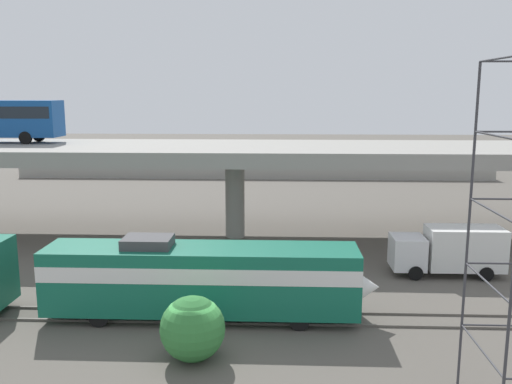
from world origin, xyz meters
name	(u,v)px	position (x,y,z in m)	size (l,w,h in m)	color
ground_plane	(198,355)	(0.00, 0.00, 0.00)	(260.00, 260.00, 0.00)	#565149
rail_strip_near	(208,323)	(0.00, 3.23, 0.06)	(110.00, 0.12, 0.12)	#59544C
rail_strip_far	(212,311)	(0.00, 4.77, 0.06)	(110.00, 0.12, 0.12)	#59544C
train_locomotive	(217,276)	(0.39, 4.00, 2.19)	(16.61, 3.04, 4.18)	#14664C
highway_overpass	(235,154)	(0.00, 20.00, 6.56)	(96.00, 11.13, 7.23)	gray
service_truck_west	(450,249)	(14.09, 11.32, 1.64)	(6.80, 2.46, 3.04)	silver
pier_parking_lot	(255,167)	(0.00, 55.00, 0.83)	(62.78, 11.64, 1.67)	gray
parked_car_0	(225,155)	(-4.44, 56.19, 2.44)	(4.45, 1.91, 1.50)	#515459
parked_car_1	(375,155)	(17.30, 57.61, 2.44)	(4.62, 1.95, 1.50)	silver
parked_car_2	(428,155)	(24.65, 56.90, 2.44)	(4.32, 2.00, 1.50)	#9E998C
parked_car_3	(435,157)	(25.04, 54.55, 2.44)	(4.66, 1.95, 1.50)	#B7B7BC
parked_car_4	(118,153)	(-20.33, 57.53, 2.44)	(4.05, 1.88, 1.50)	#B7B7BC
parked_car_5	(153,154)	(-15.07, 57.60, 2.44)	(4.01, 1.95, 1.50)	black
harbor_water	(261,155)	(0.00, 78.00, 0.00)	(140.00, 36.00, 0.01)	navy
shrub_right	(193,329)	(-0.16, -0.41, 1.39)	(2.79, 2.79, 2.79)	#317937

